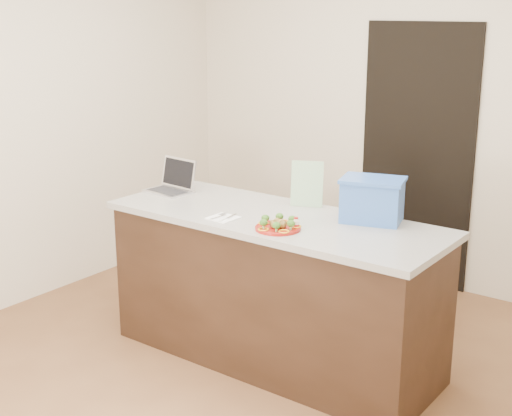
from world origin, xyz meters
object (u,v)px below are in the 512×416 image
Objects in this scene: island at (275,289)px; yogurt_bottle at (296,225)px; plate at (278,228)px; laptop at (173,183)px; chair at (354,245)px; napkin at (223,218)px; blue_box at (372,200)px.

yogurt_bottle is at bearing -31.62° from island.
laptop reaches higher than plate.
plate is at bearing -9.81° from laptop.
plate is at bearing -62.31° from chair.
island is 2.21× the size of chair.
napkin is (-0.38, -0.02, -0.01)m from plate.
laptop is at bearing 164.95° from plate.
laptop is 0.79× the size of blue_box.
island is 0.84m from chair.
yogurt_bottle is at bearing -6.10° from laptop.
yogurt_bottle is 1.09m from chair.
plate reaches higher than chair.
laptop reaches higher than yogurt_bottle.
island is at bearing 46.34° from napkin.
plate is 1.63× the size of napkin.
plate is (0.16, -0.21, 0.47)m from island.
blue_box is (0.34, 0.45, 0.12)m from plate.
chair is (-0.09, 1.04, -0.40)m from plate.
island is 28.76× the size of yogurt_bottle.
chair is (-0.42, 0.60, -0.52)m from blue_box.
blue_box reaches higher than plate.
blue_box reaches higher than laptop.
blue_box is at bearing -31.57° from chair.
chair is at bearing 109.20° from blue_box.
chair is (-0.17, 0.99, -0.42)m from yogurt_bottle.
chair is at bearing 94.73° from plate.
napkin is 2.17× the size of yogurt_bottle.
plate is at bearing 2.50° from napkin.
napkin reaches higher than island.
plate is 0.79× the size of laptop.
napkin is at bearing -82.31° from chair.
yogurt_bottle is 1.15m from laptop.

